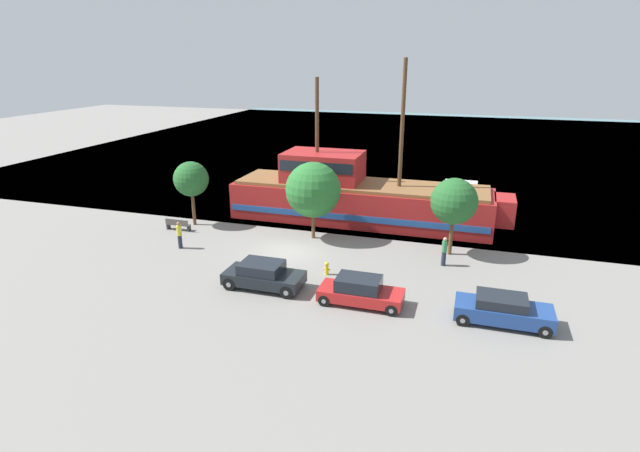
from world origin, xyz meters
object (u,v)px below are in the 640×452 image
Objects in this scene: pedestrian_walking_far at (444,251)px; parked_car_curb_mid at (360,291)px; parked_car_curb_rear at (503,310)px; bench_promenade_east at (178,224)px; pedestrian_walking_near at (179,235)px; parked_car_curb_front at (263,275)px; moored_boat_dockside at (464,198)px; pirate_ship at (356,197)px; fire_hydrant at (327,268)px.

parked_car_curb_mid is at bearing -120.46° from pedestrian_walking_far.
bench_promenade_east is at bearing 162.26° from parked_car_curb_rear.
parked_car_curb_front is at bearing -26.52° from pedestrian_walking_near.
moored_boat_dockside is 1.54× the size of parked_car_curb_mid.
pedestrian_walking_far is at bearing 7.55° from pedestrian_walking_near.
parked_car_curb_front is at bearing -117.36° from moored_boat_dockside.
pirate_ship is 11.45× the size of pedestrian_walking_near.
parked_car_curb_front and parked_car_curb_mid have the same top height.
fire_hydrant is (2.79, 2.61, -0.31)m from parked_car_curb_front.
bench_promenade_east is (-21.75, 6.96, -0.26)m from parked_car_curb_rear.
parked_car_curb_mid is (-4.39, -19.22, -0.07)m from moored_boat_dockside.
pedestrian_walking_far reaches higher than parked_car_curb_mid.
parked_car_curb_rear is 2.45× the size of pedestrian_walking_near.
parked_car_curb_front is (-9.79, -18.92, -0.05)m from moored_boat_dockside.
moored_boat_dockside reaches higher than parked_car_curb_mid.
pirate_ship is 10.35m from fire_hydrant.
parked_car_curb_rear is 20.07m from pedestrian_walking_near.
parked_car_curb_front is at bearing -136.86° from fire_hydrant.
moored_boat_dockside is at bearing 38.11° from pirate_ship.
parked_car_curb_front is 12.18m from parked_car_curb_rear.
bench_promenade_east is at bearing 177.52° from pedestrian_walking_far.
moored_boat_dockside is 21.30m from parked_car_curb_front.
bench_promenade_east is at bearing 144.85° from parked_car_curb_front.
fire_hydrant is at bearing -152.13° from pedestrian_walking_far.
parked_car_curb_front is at bearing 178.97° from parked_car_curb_rear.
parked_car_curb_front is at bearing -99.01° from pirate_ship.
pirate_ship is at bearing 80.99° from parked_car_curb_front.
pirate_ship reaches higher than parked_car_curb_rear.
pedestrian_walking_near is at bearing 153.48° from parked_car_curb_front.
bench_promenade_east is 1.01× the size of pedestrian_walking_far.
pedestrian_walking_far is at bearing -93.17° from moored_boat_dockside.
parked_car_curb_mid is 2.36× the size of pedestrian_walking_near.
pedestrian_walking_far is (16.56, 2.19, -0.00)m from pedestrian_walking_near.
pirate_ship reaches higher than bench_promenade_east.
pedestrian_walking_far is (3.67, 6.23, 0.21)m from parked_car_curb_mid.
pedestrian_walking_near is at bearing -136.33° from pirate_ship.
pedestrian_walking_far is at bearing 27.87° from fire_hydrant.
parked_car_curb_front is 11.71m from bench_promenade_east.
moored_boat_dockside is at bearing 32.17° from bench_promenade_east.
parked_car_curb_mid reaches higher than parked_car_curb_rear.
pirate_ship is at bearing 43.67° from pedestrian_walking_near.
pedestrian_walking_far is at bearing 116.82° from parked_car_curb_rear.
pirate_ship reaches higher than parked_car_curb_front.
parked_car_curb_rear is at bearing -52.16° from pirate_ship.
bench_promenade_east is (-19.36, -12.18, -0.33)m from moored_boat_dockside.
moored_boat_dockside is 17.75m from fire_hydrant.
bench_promenade_east is 1.00× the size of pedestrian_walking_near.
pirate_ship reaches higher than parked_car_curb_mid.
pedestrian_walking_far is (-0.72, -12.98, 0.14)m from moored_boat_dockside.
parked_car_curb_rear is 5.74× the size of fire_hydrant.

